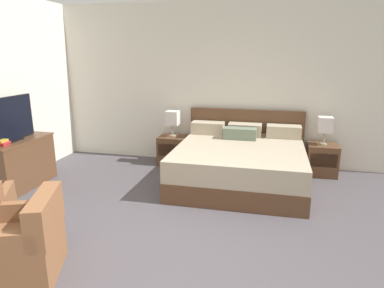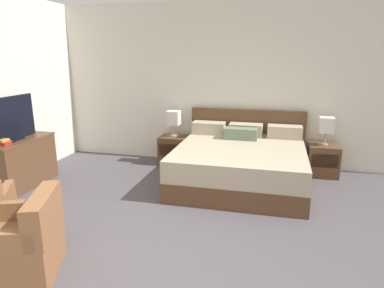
# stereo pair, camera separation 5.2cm
# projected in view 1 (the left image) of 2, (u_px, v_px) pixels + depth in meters

# --- Properties ---
(ground_plane) EXTENTS (10.90, 10.90, 0.00)m
(ground_plane) POSITION_uv_depth(u_px,v_px,m) (140.00, 288.00, 2.90)
(ground_plane) COLOR #4C474C
(wall_back) EXTENTS (6.89, 0.06, 2.80)m
(wall_back) POSITION_uv_depth(u_px,v_px,m) (215.00, 85.00, 5.98)
(wall_back) COLOR silver
(wall_back) RESTS_ON ground
(bed) EXTENTS (1.96, 1.96, 1.00)m
(bed) POSITION_uv_depth(u_px,v_px,m) (240.00, 163.00, 5.20)
(bed) COLOR brown
(bed) RESTS_ON ground
(nightstand_left) EXTENTS (0.48, 0.44, 0.51)m
(nightstand_left) POSITION_uv_depth(u_px,v_px,m) (173.00, 150.00, 6.14)
(nightstand_left) COLOR brown
(nightstand_left) RESTS_ON ground
(nightstand_right) EXTENTS (0.48, 0.44, 0.51)m
(nightstand_right) POSITION_uv_depth(u_px,v_px,m) (322.00, 159.00, 5.57)
(nightstand_right) COLOR brown
(nightstand_right) RESTS_ON ground
(table_lamp_left) EXTENTS (0.22, 0.22, 0.45)m
(table_lamp_left) POSITION_uv_depth(u_px,v_px,m) (172.00, 118.00, 5.99)
(table_lamp_left) COLOR gray
(table_lamp_left) RESTS_ON nightstand_left
(table_lamp_right) EXTENTS (0.22, 0.22, 0.45)m
(table_lamp_right) POSITION_uv_depth(u_px,v_px,m) (325.00, 125.00, 5.43)
(table_lamp_right) COLOR gray
(table_lamp_right) RESTS_ON nightstand_right
(dresser) EXTENTS (0.49, 1.08, 0.72)m
(dresser) POSITION_uv_depth(u_px,v_px,m) (19.00, 163.00, 5.02)
(dresser) COLOR brown
(dresser) RESTS_ON ground
(tv) EXTENTS (0.18, 0.91, 0.63)m
(tv) POSITION_uv_depth(u_px,v_px,m) (9.00, 120.00, 4.78)
(tv) COLOR black
(tv) RESTS_ON dresser
(armchair_companion) EXTENTS (0.89, 0.88, 0.76)m
(armchair_companion) POSITION_uv_depth(u_px,v_px,m) (22.00, 247.00, 3.00)
(armchair_companion) COLOR brown
(armchair_companion) RESTS_ON ground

